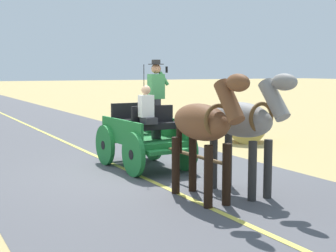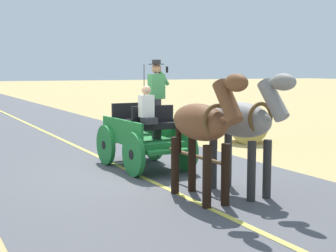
{
  "view_description": "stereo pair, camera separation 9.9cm",
  "coord_description": "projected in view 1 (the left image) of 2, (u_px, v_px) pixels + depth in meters",
  "views": [
    {
      "loc": [
        4.29,
        9.69,
        2.26
      ],
      "look_at": [
        -0.48,
        0.75,
        1.1
      ],
      "focal_mm": 52.02,
      "sensor_mm": 36.0,
      "label": 1
    },
    {
      "loc": [
        4.2,
        9.74,
        2.26
      ],
      "look_at": [
        -0.48,
        0.75,
        1.1
      ],
      "focal_mm": 52.02,
      "sensor_mm": 36.0,
      "label": 2
    }
  ],
  "objects": [
    {
      "name": "ground_plane",
      "position": [
        133.0,
        173.0,
        10.76
      ],
      "size": [
        200.0,
        200.0,
        0.0
      ],
      "primitive_type": "plane",
      "color": "tan"
    },
    {
      "name": "road_surface",
      "position": [
        133.0,
        173.0,
        10.76
      ],
      "size": [
        6.54,
        160.0,
        0.01
      ],
      "primitive_type": "cube",
      "color": "#4C4C51",
      "rests_on": "ground"
    },
    {
      "name": "road_centre_stripe",
      "position": [
        133.0,
        173.0,
        10.76
      ],
      "size": [
        0.12,
        160.0,
        0.0
      ],
      "primitive_type": "cube",
      "color": "#DBCC4C",
      "rests_on": "road_surface"
    },
    {
      "name": "horse_drawn_carriage",
      "position": [
        146.0,
        133.0,
        11.22
      ],
      "size": [
        1.49,
        4.51,
        2.5
      ],
      "color": "#1E7233",
      "rests_on": "ground"
    },
    {
      "name": "horse_near_side",
      "position": [
        244.0,
        122.0,
        8.78
      ],
      "size": [
        0.68,
        2.14,
        2.21
      ],
      "color": "gray",
      "rests_on": "ground"
    },
    {
      "name": "horse_off_side",
      "position": [
        204.0,
        125.0,
        8.34
      ],
      "size": [
        0.57,
        2.13,
        2.21
      ],
      "color": "brown",
      "rests_on": "ground"
    },
    {
      "name": "hay_bale",
      "position": [
        246.0,
        123.0,
        15.4
      ],
      "size": [
        1.61,
        1.58,
        1.2
      ],
      "primitive_type": "cylinder",
      "rotation": [
        0.0,
        1.57,
        0.98
      ],
      "color": "gold",
      "rests_on": "ground"
    }
  ]
}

